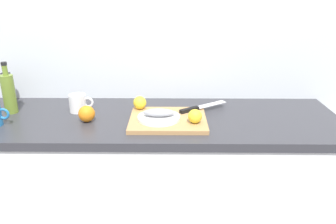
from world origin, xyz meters
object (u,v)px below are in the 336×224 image
(cutting_board, at_px, (168,120))
(lemon_0, at_px, (195,116))
(fish_fillet, at_px, (159,113))
(pepper_mill, at_px, (8,89))
(olive_oil_bottle, at_px, (9,93))
(coffee_mug_0, at_px, (78,103))
(chef_knife, at_px, (198,108))
(white_plate, at_px, (159,118))

(cutting_board, bearing_deg, lemon_0, -26.04)
(fish_fillet, height_order, pepper_mill, pepper_mill)
(lemon_0, relative_size, pepper_mill, 0.38)
(fish_fillet, xyz_separation_m, olive_oil_bottle, (-0.76, 0.13, 0.05))
(coffee_mug_0, relative_size, pepper_mill, 0.73)
(cutting_board, relative_size, chef_knife, 1.44)
(cutting_board, xyz_separation_m, lemon_0, (0.12, -0.06, 0.04))
(white_plate, xyz_separation_m, fish_fillet, (0.00, 0.00, 0.03))
(fish_fillet, height_order, coffee_mug_0, coffee_mug_0)
(coffee_mug_0, xyz_separation_m, pepper_mill, (-0.41, 0.12, 0.04))
(olive_oil_bottle, xyz_separation_m, pepper_mill, (-0.07, 0.13, -0.02))
(fish_fillet, bearing_deg, white_plate, 0.00)
(pepper_mill, bearing_deg, white_plate, -17.92)
(white_plate, bearing_deg, lemon_0, -15.02)
(white_plate, xyz_separation_m, coffee_mug_0, (-0.42, 0.15, 0.02))
(fish_fillet, xyz_separation_m, coffee_mug_0, (-0.42, 0.15, -0.01))
(white_plate, bearing_deg, coffee_mug_0, 160.26)
(chef_knife, bearing_deg, lemon_0, -132.80)
(coffee_mug_0, bearing_deg, fish_fillet, -19.74)
(lemon_0, distance_m, coffee_mug_0, 0.62)
(cutting_board, distance_m, olive_oil_bottle, 0.82)
(chef_knife, relative_size, pepper_mill, 1.47)
(coffee_mug_0, bearing_deg, lemon_0, -18.43)
(chef_knife, bearing_deg, coffee_mug_0, 143.58)
(white_plate, relative_size, fish_fillet, 1.33)
(cutting_board, bearing_deg, pepper_mill, 163.87)
(fish_fillet, distance_m, chef_knife, 0.24)
(chef_knife, xyz_separation_m, lemon_0, (-0.03, -0.18, 0.02))
(fish_fillet, xyz_separation_m, pepper_mill, (-0.83, 0.27, 0.03))
(cutting_board, height_order, pepper_mill, pepper_mill)
(cutting_board, relative_size, olive_oil_bottle, 1.39)
(fish_fillet, distance_m, pepper_mill, 0.88)
(olive_oil_bottle, distance_m, coffee_mug_0, 0.35)
(coffee_mug_0, distance_m, pepper_mill, 0.43)
(fish_fillet, xyz_separation_m, chef_knife, (0.19, 0.13, -0.02))
(white_plate, height_order, fish_fillet, fish_fillet)
(pepper_mill, bearing_deg, fish_fillet, -17.92)
(fish_fillet, bearing_deg, cutting_board, 20.28)
(chef_knife, distance_m, coffee_mug_0, 0.62)
(chef_knife, xyz_separation_m, olive_oil_bottle, (-0.96, 0.00, 0.08))
(chef_knife, relative_size, olive_oil_bottle, 0.97)
(cutting_board, distance_m, lemon_0, 0.15)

